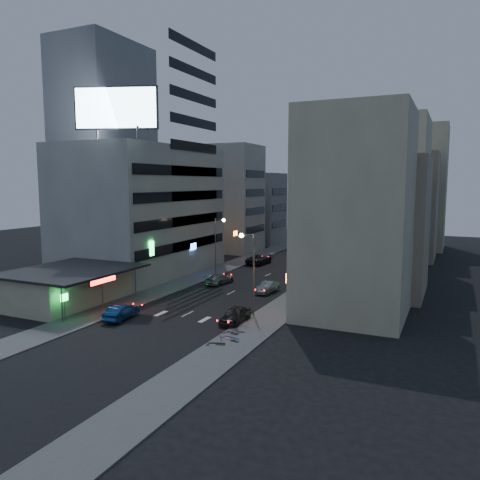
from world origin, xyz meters
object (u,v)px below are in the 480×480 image
Objects in this scene: parked_car_right_mid at (267,287)px; parked_car_left at (259,259)px; road_car_silver at (219,279)px; person at (235,317)px; parked_car_right_far at (317,260)px; road_car_blue at (121,312)px; scooter_blue at (239,332)px; scooter_silver_a at (241,333)px; scooter_silver_b at (245,324)px; parked_car_right_near at (235,315)px; scooter_black_b at (240,327)px; scooter_black_a at (226,336)px.

parked_car_left is at bearing 120.23° from parked_car_right_mid.
person is (9.78, -16.00, 0.38)m from road_car_silver.
parked_car_right_far is 38.34m from road_car_blue.
road_car_blue is 11.26m from person.
road_car_blue is 2.14× the size of scooter_blue.
scooter_silver_a is (13.08, -1.07, 0.02)m from road_car_blue.
road_car_blue reaches higher than scooter_silver_b.
person is at bearing -177.82° from road_car_blue.
parked_car_right_mid is at bearing -126.37° from road_car_blue.
parked_car_right_mid is at bearing -0.91° from scooter_silver_b.
scooter_silver_b is (12.13, -32.50, -0.05)m from parked_car_left.
parked_car_right_near is 2.24× the size of scooter_silver_b.
parked_car_right_far is 2.60× the size of scooter_silver_a.
scooter_silver_b is (-0.42, 2.23, -0.03)m from scooter_blue.
person is at bearing 50.09° from scooter_black_b.
scooter_silver_b is (1.98, -2.14, -0.03)m from parked_car_right_near.
scooter_black_a is at bearing 112.60° from parked_car_left.
road_car_silver is (1.31, 17.93, -0.05)m from road_car_blue.
scooter_blue is at bearing 95.53° from person.
parked_car_right_mid is 2.19× the size of person.
scooter_black_a is (11.98, -36.07, -0.01)m from parked_car_left.
scooter_black_a is (1.13, -4.06, -0.31)m from person.
road_car_blue reaches higher than road_car_silver.
parked_car_right_mid is 0.75× the size of parked_car_left.
scooter_black_a reaches higher than scooter_silver_a.
parked_car_right_far is 36.05m from scooter_silver_b.
parked_car_right_mid is (-1.66, 12.39, -0.07)m from parked_car_right_near.
person is 0.91× the size of scooter_black_a.
person is 3.22m from scooter_blue.
road_car_blue is 12.27m from scooter_black_b.
scooter_black_a is 1.00× the size of scooter_blue.
scooter_black_b is at bearing 34.05° from scooter_silver_a.
parked_car_right_far is (8.57, 3.37, 0.01)m from parked_car_left.
road_car_blue is at bearing 93.83° from parked_car_left.
scooter_black_b is 0.94× the size of scooter_silver_b.
person is (10.85, -32.01, 0.29)m from parked_car_left.
road_car_silver is 19.86m from scooter_silver_b.
parked_car_left is 1.04× the size of parked_car_right_far.
parked_car_right_near is at bearing -88.45° from parked_car_right_far.
person is at bearing 53.96° from scooter_silver_b.
parked_car_right_near is 32.02m from parked_car_left.
scooter_black_a is 2.61m from scooter_black_b.
person is at bearing 129.09° from road_car_silver.
parked_car_right_mid is 14.24m from person.
road_car_silver is at bearing -85.05° from person.
scooter_blue is (1.70, -2.72, -0.31)m from person.
road_car_blue is at bearing -104.41° from parked_car_right_far.
parked_car_right_near reaches higher than scooter_black_a.
scooter_silver_b is (3.57, -35.88, -0.06)m from parked_car_right_far.
road_car_blue is at bearing 103.25° from scooter_black_b.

